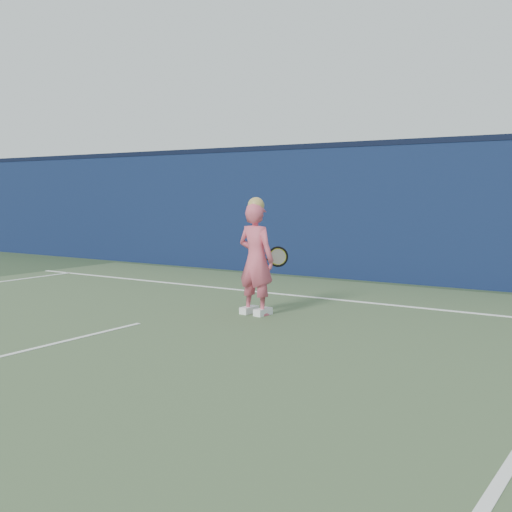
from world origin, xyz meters
The scene contains 6 objects.
ground centered at (0.00, 0.00, 0.00)m, with size 80.00×80.00×0.00m, color #273D25.
backstop_wall centered at (0.00, 6.50, 1.25)m, with size 24.00×0.40×2.50m, color #0D1B3C.
wall_cap centered at (0.00, 6.50, 2.55)m, with size 24.00×0.42×0.10m, color black.
player centered at (0.88, 2.33, 0.76)m, with size 0.58×0.41×1.58m.
racket centered at (0.91, 2.80, 0.75)m, with size 0.54×0.16×0.29m.
court_lines centered at (0.00, -0.33, 0.01)m, with size 11.00×12.04×0.01m.
Camera 1 is at (5.55, -4.79, 1.62)m, focal length 45.00 mm.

